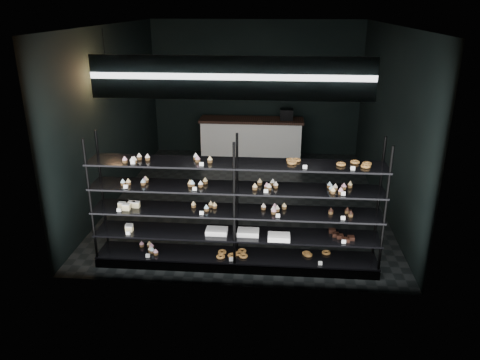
{
  "coord_description": "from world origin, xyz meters",
  "views": [
    {
      "loc": [
        0.56,
        -8.32,
        3.56
      ],
      "look_at": [
        0.02,
        -1.9,
        1.11
      ],
      "focal_mm": 35.0,
      "sensor_mm": 36.0,
      "label": 1
    }
  ],
  "objects": [
    {
      "name": "room",
      "position": [
        0.0,
        0.0,
        1.6
      ],
      "size": [
        5.01,
        6.01,
        3.2
      ],
      "color": "black",
      "rests_on": "ground"
    },
    {
      "name": "signage",
      "position": [
        0.0,
        -2.93,
        2.75
      ],
      "size": [
        3.3,
        0.05,
        0.5
      ],
      "color": "#0C153E",
      "rests_on": "room"
    },
    {
      "name": "service_counter",
      "position": [
        -0.06,
        2.5,
        0.5
      ],
      "size": [
        2.45,
        0.65,
        1.23
      ],
      "color": "white",
      "rests_on": "room"
    },
    {
      "name": "display_shelf",
      "position": [
        -0.03,
        -2.45,
        0.63
      ],
      "size": [
        4.0,
        0.5,
        1.91
      ],
      "color": "black",
      "rests_on": "room"
    },
    {
      "name": "pendant_lamp",
      "position": [
        -2.2,
        -0.95,
        2.45
      ],
      "size": [
        0.35,
        0.35,
        0.91
      ],
      "color": "black",
      "rests_on": "room"
    }
  ]
}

